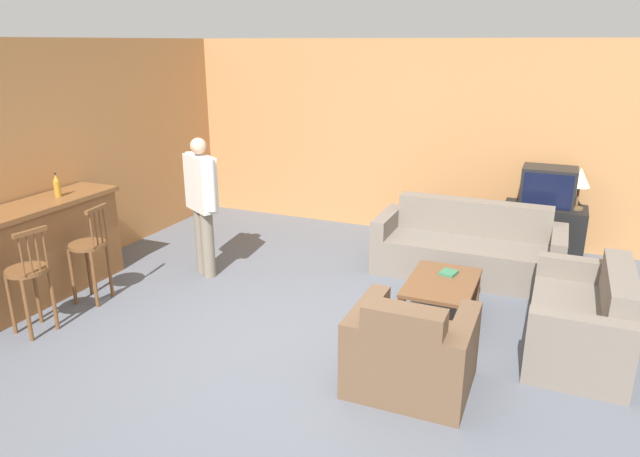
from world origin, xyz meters
The scene contains 16 objects.
ground_plane centered at (0.00, 0.00, 0.00)m, with size 24.00×24.00×0.00m, color #565B66.
wall_back centered at (0.00, 3.65, 1.30)m, with size 9.40×0.08×2.60m.
wall_left centered at (-3.22, 1.33, 1.30)m, with size 0.08×8.65×2.60m.
bar_counter centered at (-2.89, -0.27, 0.51)m, with size 0.55×2.36×1.01m.
bar_chair_near centered at (-2.34, -0.62, 0.53)m, with size 0.42×0.42×1.02m.
bar_chair_mid centered at (-2.34, 0.11, 0.53)m, with size 0.41×0.41×1.02m.
couch_far centered at (1.08, 2.34, 0.29)m, with size 2.05×0.84×0.81m.
armchair_near centered at (1.05, -0.15, 0.30)m, with size 0.91×0.79×0.79m.
loveseat_right centered at (2.27, 0.96, 0.29)m, with size 0.77×1.45×0.78m.
coffee_table centered at (1.03, 1.09, 0.34)m, with size 0.63×0.93×0.40m.
tv_unit centered at (1.84, 3.25, 0.33)m, with size 0.96×0.51×0.66m.
tv centered at (1.84, 3.25, 0.90)m, with size 0.62×0.45×0.48m.
bottle centered at (-2.87, 0.30, 1.13)m, with size 0.07×0.07×0.25m.
book_on_table centered at (1.06, 1.28, 0.41)m, with size 0.18×0.19×0.03m.
table_lamp centered at (2.17, 3.25, 1.03)m, with size 0.25×0.25×0.50m.
person_by_window centered at (-1.68, 1.16, 0.88)m, with size 0.54×0.40×1.58m.
Camera 1 is at (1.91, -3.94, 2.56)m, focal length 32.00 mm.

